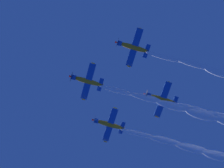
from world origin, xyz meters
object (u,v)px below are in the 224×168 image
at_px(airplane_lead, 86,81).
at_px(airplane_slot_tail, 161,99).
at_px(airplane_left_wingman, 132,47).
at_px(airplane_right_wingman, 108,124).

height_order(airplane_lead, airplane_slot_tail, airplane_lead).
bearing_deg(airplane_lead, airplane_left_wingman, -143.12).
xyz_separation_m(airplane_left_wingman, airplane_slot_tail, (9.28, -9.67, -1.18)).
height_order(airplane_lead, airplane_left_wingman, airplane_left_wingman).
height_order(airplane_right_wingman, airplane_slot_tail, airplane_right_wingman).
xyz_separation_m(airplane_left_wingman, airplane_right_wingman, (18.74, -0.09, -1.10)).
relative_size(airplane_right_wingman, airplane_slot_tail, 1.00).
distance_m(airplane_left_wingman, airplane_right_wingman, 18.77).
distance_m(airplane_right_wingman, airplane_slot_tail, 13.47).
distance_m(airplane_left_wingman, airplane_slot_tail, 13.45).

